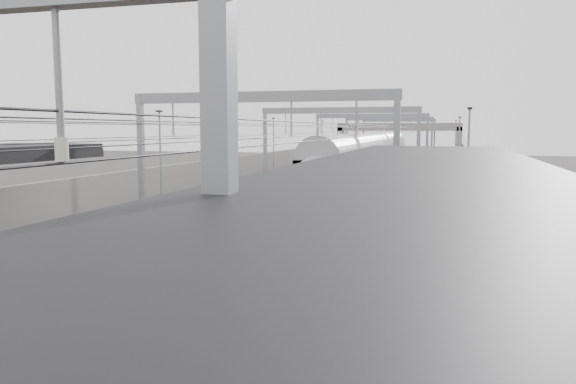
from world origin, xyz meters
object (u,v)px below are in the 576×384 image
Objects in this scene: signal_green at (343,154)px; overbridge at (398,132)px; train at (368,169)px; bench at (492,368)px.

overbridge is at bearing 79.20° from signal_green.
overbridge is 51.68m from train.
train reaches higher than signal_green.
train is (1.50, -51.56, -3.16)m from overbridge.
bench is (9.33, -92.66, -3.77)m from overbridge.
overbridge is at bearing 91.67° from train.
train reaches higher than bench.
overbridge is at bearing 95.75° from bench.
train is at bearing 100.79° from bench.
bench is at bearing -79.21° from train.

